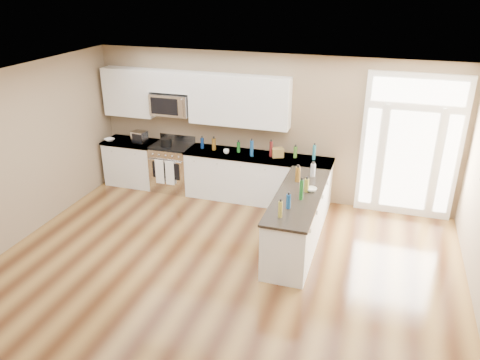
# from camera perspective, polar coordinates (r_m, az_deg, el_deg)

# --- Properties ---
(ground) EXTENTS (8.00, 8.00, 0.00)m
(ground) POSITION_cam_1_polar(r_m,az_deg,el_deg) (6.30, -6.09, -16.80)
(ground) COLOR #462713
(room_shell) EXTENTS (8.00, 8.00, 8.00)m
(room_shell) POSITION_cam_1_polar(r_m,az_deg,el_deg) (5.35, -6.87, -2.74)
(room_shell) COLOR #887256
(room_shell) RESTS_ON ground
(back_cabinet_left) EXTENTS (1.10, 0.66, 0.94)m
(back_cabinet_left) POSITION_cam_1_polar(r_m,az_deg,el_deg) (10.10, -12.90, 1.97)
(back_cabinet_left) COLOR white
(back_cabinet_left) RESTS_ON ground
(back_cabinet_right) EXTENTS (2.85, 0.66, 0.94)m
(back_cabinet_right) POSITION_cam_1_polar(r_m,az_deg,el_deg) (9.09, 2.11, 0.09)
(back_cabinet_right) COLOR white
(back_cabinet_right) RESTS_ON ground
(peninsula_cabinet) EXTENTS (0.69, 2.32, 0.94)m
(peninsula_cabinet) POSITION_cam_1_polar(r_m,az_deg,el_deg) (7.60, 7.00, -5.10)
(peninsula_cabinet) COLOR white
(peninsula_cabinet) RESTS_ON ground
(upper_cabinet_left) EXTENTS (1.04, 0.33, 0.95)m
(upper_cabinet_left) POSITION_cam_1_polar(r_m,az_deg,el_deg) (9.79, -13.32, 10.39)
(upper_cabinet_left) COLOR white
(upper_cabinet_left) RESTS_ON room_shell
(upper_cabinet_right) EXTENTS (1.94, 0.33, 0.95)m
(upper_cabinet_right) POSITION_cam_1_polar(r_m,az_deg,el_deg) (8.85, -0.11, 9.64)
(upper_cabinet_right) COLOR white
(upper_cabinet_right) RESTS_ON room_shell
(upper_cabinet_short) EXTENTS (0.82, 0.33, 0.40)m
(upper_cabinet_short) POSITION_cam_1_polar(r_m,az_deg,el_deg) (9.29, -8.42, 11.81)
(upper_cabinet_short) COLOR white
(upper_cabinet_short) RESTS_ON room_shell
(microwave) EXTENTS (0.78, 0.41, 0.42)m
(microwave) POSITION_cam_1_polar(r_m,az_deg,el_deg) (9.36, -8.37, 9.13)
(microwave) COLOR silver
(microwave) RESTS_ON room_shell
(entry_door) EXTENTS (1.70, 0.10, 2.60)m
(entry_door) POSITION_cam_1_polar(r_m,az_deg,el_deg) (8.76, 20.02, 3.77)
(entry_door) COLOR white
(entry_door) RESTS_ON ground
(kitchen_range) EXTENTS (0.79, 0.69, 1.08)m
(kitchen_range) POSITION_cam_1_polar(r_m,az_deg,el_deg) (9.66, -8.16, 1.60)
(kitchen_range) COLOR silver
(kitchen_range) RESTS_ON ground
(stockpot) EXTENTS (0.29, 0.29, 0.17)m
(stockpot) POSITION_cam_1_polar(r_m,az_deg,el_deg) (9.44, -9.02, 4.62)
(stockpot) COLOR black
(stockpot) RESTS_ON kitchen_range
(toaster_oven) EXTENTS (0.31, 0.26, 0.24)m
(toaster_oven) POSITION_cam_1_polar(r_m,az_deg,el_deg) (9.75, -12.15, 5.16)
(toaster_oven) COLOR silver
(toaster_oven) RESTS_ON back_cabinet_left
(cardboard_box) EXTENTS (0.25, 0.23, 0.17)m
(cardboard_box) POSITION_cam_1_polar(r_m,az_deg,el_deg) (8.81, 4.63, 3.36)
(cardboard_box) COLOR olive
(cardboard_box) RESTS_ON back_cabinet_right
(bowl_left) EXTENTS (0.26, 0.26, 0.05)m
(bowl_left) POSITION_cam_1_polar(r_m,az_deg,el_deg) (10.03, -15.63, 4.74)
(bowl_left) COLOR white
(bowl_left) RESTS_ON back_cabinet_left
(bowl_peninsula) EXTENTS (0.18, 0.18, 0.05)m
(bowl_peninsula) POSITION_cam_1_polar(r_m,az_deg,el_deg) (7.48, 8.70, -1.16)
(bowl_peninsula) COLOR white
(bowl_peninsula) RESTS_ON peninsula_cabinet
(cup_counter) EXTENTS (0.13, 0.13, 0.09)m
(cup_counter) POSITION_cam_1_polar(r_m,az_deg,el_deg) (8.96, -1.69, 3.50)
(cup_counter) COLOR white
(cup_counter) RESTS_ON back_cabinet_right
(counter_bottles) EXTENTS (2.39, 2.45, 0.32)m
(counter_bottles) POSITION_cam_1_polar(r_m,az_deg,el_deg) (8.13, 4.25, 1.89)
(counter_bottles) COLOR #19591E
(counter_bottles) RESTS_ON back_cabinet_right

